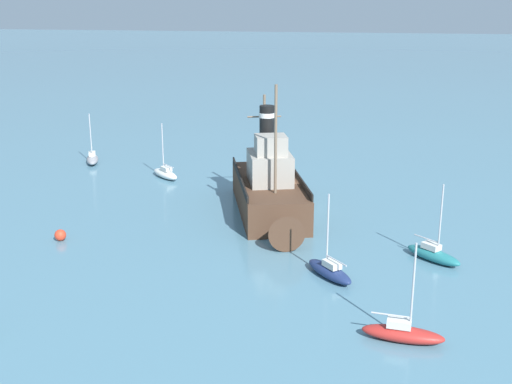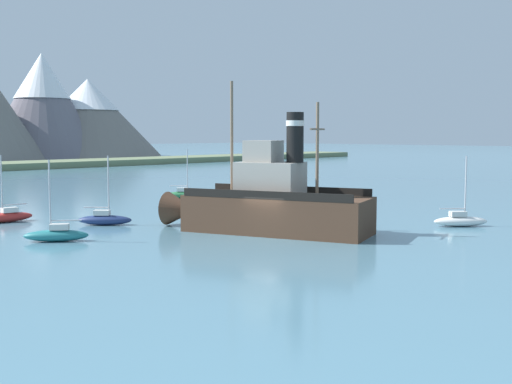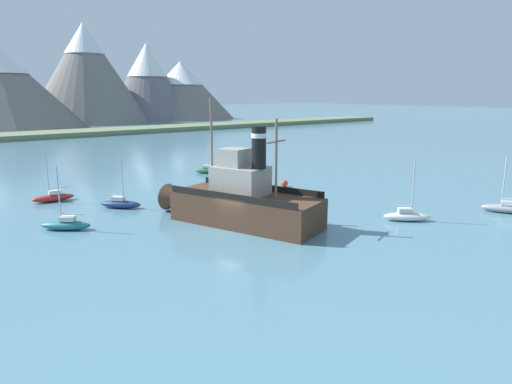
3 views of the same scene
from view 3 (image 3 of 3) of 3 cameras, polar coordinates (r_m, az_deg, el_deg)
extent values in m
plane|color=teal|center=(34.83, -2.71, -4.79)|extent=(600.00, 600.00, 0.00)
cone|color=slate|center=(169.97, -20.46, 13.72)|extent=(40.78, 40.78, 32.97)
cone|color=white|center=(170.77, -20.76, 17.55)|extent=(13.23, 13.23, 10.19)
cone|color=slate|center=(180.37, -13.36, 13.26)|extent=(32.91, 32.91, 28.10)
cone|color=white|center=(180.71, -13.49, 15.78)|extent=(15.11, 15.11, 12.29)
cone|color=slate|center=(186.30, -9.35, 12.44)|extent=(41.34, 41.34, 21.95)
cone|color=white|center=(186.44, -9.42, 14.45)|extent=(17.69, 17.69, 8.94)
cube|color=#6B7A56|center=(115.74, -28.46, 6.11)|extent=(240.00, 12.00, 1.20)
cube|color=#4C3323|center=(36.02, -1.26, -2.21)|extent=(8.15, 12.78, 2.40)
cone|color=#4C3323|center=(40.36, -9.78, -0.79)|extent=(3.02, 3.05, 2.35)
cube|color=#9E998E|center=(35.79, -1.94, 1.47)|extent=(4.16, 4.77, 2.20)
cube|color=#9E998E|center=(35.77, -2.63, 4.38)|extent=(2.74, 2.62, 1.40)
cylinder|color=black|center=(34.45, 0.37, 5.59)|extent=(1.10, 1.10, 3.20)
cylinder|color=silver|center=(34.35, 0.37, 7.08)|extent=(1.16, 1.16, 0.35)
cylinder|color=#75604C|center=(37.03, -5.57, 5.93)|extent=(0.20, 0.20, 7.50)
cylinder|color=#75604C|center=(33.78, 2.52, 4.08)|extent=(0.20, 0.20, 6.00)
cylinder|color=#75604C|center=(33.62, 2.54, 6.30)|extent=(2.49, 0.98, 0.12)
cube|color=black|center=(33.96, -3.30, -0.61)|extent=(3.91, 10.79, 0.50)
cube|color=black|center=(37.45, 0.57, 0.64)|extent=(3.91, 10.79, 0.50)
ellipsoid|color=navy|center=(43.02, -16.56, -1.48)|extent=(3.38, 3.54, 0.70)
cube|color=silver|center=(42.99, -16.84, -0.78)|extent=(1.22, 1.24, 0.36)
cylinder|color=#B7B7BC|center=(42.39, -16.39, 1.72)|extent=(0.10, 0.10, 4.20)
cylinder|color=#B7B7BC|center=(43.09, -17.35, -0.28)|extent=(1.28, 1.38, 0.08)
ellipsoid|color=#B22823|center=(47.86, -24.02, -0.67)|extent=(3.87, 1.36, 0.70)
cube|color=silver|center=(47.78, -23.84, -0.03)|extent=(1.14, 0.71, 0.36)
cylinder|color=#B7B7BC|center=(47.36, -24.64, 2.17)|extent=(0.10, 0.10, 4.20)
cylinder|color=#B7B7BC|center=(47.78, -23.41, 0.47)|extent=(1.80, 0.20, 0.08)
ellipsoid|color=white|center=(39.17, 18.38, -2.94)|extent=(3.58, 3.33, 0.70)
cube|color=silver|center=(38.99, 18.15, -2.19)|extent=(1.25, 1.21, 0.36)
cylinder|color=#B7B7BC|center=(38.70, 19.05, 0.56)|extent=(0.10, 0.10, 4.20)
cylinder|color=#B7B7BC|center=(38.80, 17.61, -1.66)|extent=(1.40, 1.25, 0.08)
ellipsoid|color=#286B3D|center=(59.21, -5.90, 2.67)|extent=(3.45, 3.48, 0.70)
cube|color=silver|center=(59.17, -6.10, 3.18)|extent=(1.23, 1.23, 0.36)
cylinder|color=#B7B7BC|center=(58.78, -5.67, 5.02)|extent=(0.10, 0.10, 4.20)
cylinder|color=#B7B7BC|center=(59.21, -6.49, 3.54)|extent=(1.32, 1.34, 0.08)
ellipsoid|color=gray|center=(45.20, 28.67, -1.85)|extent=(2.65, 3.90, 0.70)
cube|color=silver|center=(45.10, 28.99, -1.22)|extent=(1.06, 1.27, 0.36)
cylinder|color=#B7B7BC|center=(44.71, 28.61, 1.24)|extent=(0.10, 0.10, 4.20)
ellipsoid|color=#23757A|center=(37.71, -22.70, -3.86)|extent=(3.64, 3.26, 0.70)
cube|color=silver|center=(37.50, -22.48, -3.09)|extent=(1.26, 1.19, 0.36)
cylinder|color=#B7B7BC|center=(37.27, -23.43, -0.22)|extent=(0.10, 0.10, 4.20)
cylinder|color=#B7B7BC|center=(37.25, -21.97, -2.56)|extent=(1.44, 1.20, 0.08)
sphere|color=red|center=(50.61, 3.57, 1.09)|extent=(0.76, 0.76, 0.76)
camera|label=1|loc=(74.06, -29.91, 14.54)|focal=45.00mm
camera|label=2|loc=(10.69, -121.81, -27.97)|focal=45.00mm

